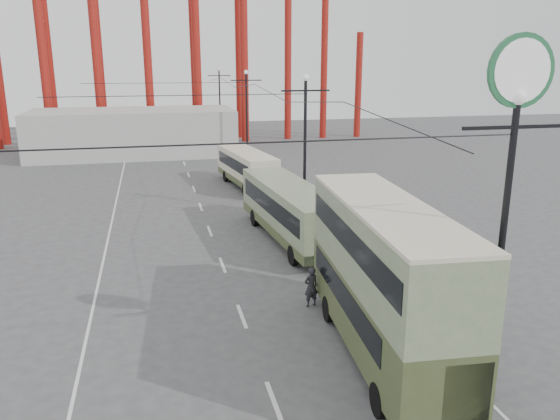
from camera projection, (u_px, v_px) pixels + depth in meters
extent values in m
plane|color=#474749|center=(290.00, 364.00, 18.75)|extent=(160.00, 160.00, 0.00)
cube|color=silver|center=(205.00, 218.00, 36.37)|extent=(0.15, 82.00, 0.01)
cube|color=silver|center=(294.00, 209.00, 38.73)|extent=(0.12, 120.00, 0.01)
cube|color=silver|center=(112.00, 220.00, 35.97)|extent=(0.12, 120.00, 0.01)
cylinder|color=black|center=(500.00, 257.00, 16.00)|extent=(0.20, 0.20, 9.00)
cylinder|color=black|center=(486.00, 384.00, 17.11)|extent=(0.44, 0.44, 0.50)
cube|color=black|center=(515.00, 127.00, 15.01)|extent=(3.20, 0.10, 0.10)
sphere|color=white|center=(518.00, 97.00, 14.80)|extent=(0.44, 0.44, 0.44)
cylinder|color=#22633A|center=(521.00, 71.00, 14.62)|extent=(2.00, 0.12, 2.00)
cylinder|color=white|center=(521.00, 71.00, 14.62)|extent=(1.70, 0.16, 1.70)
cylinder|color=black|center=(305.00, 150.00, 35.73)|extent=(0.20, 0.20, 9.00)
cylinder|color=black|center=(304.00, 212.00, 36.84)|extent=(0.44, 0.44, 0.50)
cube|color=black|center=(306.00, 91.00, 34.74)|extent=(3.20, 0.10, 0.10)
sphere|color=white|center=(306.00, 78.00, 34.53)|extent=(0.44, 0.44, 0.44)
cylinder|color=black|center=(247.00, 118.00, 56.39)|extent=(0.20, 0.20, 9.00)
cylinder|color=black|center=(247.00, 159.00, 57.50)|extent=(0.44, 0.44, 0.50)
cube|color=black|center=(246.00, 80.00, 55.40)|extent=(3.20, 0.10, 0.10)
sphere|color=white|center=(246.00, 72.00, 55.19)|extent=(0.44, 0.44, 0.44)
cylinder|color=black|center=(220.00, 103.00, 77.06)|extent=(0.20, 0.20, 9.00)
cylinder|color=black|center=(221.00, 133.00, 78.17)|extent=(0.44, 0.44, 0.50)
cube|color=black|center=(219.00, 76.00, 76.07)|extent=(3.20, 0.10, 0.10)
sphere|color=white|center=(219.00, 70.00, 75.86)|extent=(0.44, 0.44, 0.44)
cylinder|color=maroon|center=(40.00, 32.00, 63.33)|extent=(1.00, 1.00, 27.00)
cylinder|color=maroon|center=(46.00, 34.00, 67.09)|extent=(1.00, 1.00, 27.00)
cylinder|color=maroon|center=(288.00, 23.00, 70.56)|extent=(0.90, 0.90, 30.00)
cylinder|color=maroon|center=(324.00, 55.00, 72.71)|extent=(0.90, 0.90, 22.00)
cylinder|color=maroon|center=(358.00, 86.00, 74.87)|extent=(0.90, 0.90, 14.00)
cube|color=#AFAFA9|center=(134.00, 132.00, 60.91)|extent=(22.00, 10.00, 5.00)
cube|color=#3E4726|center=(382.00, 311.00, 18.89)|extent=(3.35, 10.45, 2.26)
cube|color=black|center=(383.00, 299.00, 18.77)|extent=(3.23, 8.40, 0.93)
cube|color=#6D7E5C|center=(384.00, 276.00, 18.55)|extent=(3.37, 10.45, 0.31)
cube|color=#6D7E5C|center=(386.00, 241.00, 18.22)|extent=(3.35, 10.45, 2.26)
cube|color=black|center=(386.00, 238.00, 18.19)|extent=(3.35, 9.83, 0.87)
cube|color=beige|center=(388.00, 206.00, 17.90)|extent=(3.37, 10.45, 0.12)
cylinder|color=black|center=(329.00, 309.00, 21.77)|extent=(0.37, 1.05, 1.03)
cylinder|color=black|center=(384.00, 305.00, 22.11)|extent=(0.37, 1.05, 1.03)
cylinder|color=black|center=(379.00, 400.00, 15.88)|extent=(0.37, 1.05, 1.03)
cylinder|color=black|center=(454.00, 393.00, 16.23)|extent=(0.37, 1.05, 1.03)
cube|color=#6D7E5C|center=(290.00, 210.00, 31.38)|extent=(3.58, 11.72, 2.52)
cube|color=black|center=(290.00, 203.00, 31.27)|extent=(3.51, 10.47, 1.00)
cube|color=#3E4726|center=(290.00, 226.00, 31.64)|extent=(3.61, 11.72, 0.52)
cube|color=#6D7E5C|center=(290.00, 187.00, 31.03)|extent=(3.60, 11.72, 0.17)
cylinder|color=black|center=(256.00, 219.00, 34.35)|extent=(0.38, 1.07, 1.05)
cylinder|color=black|center=(291.00, 215.00, 35.07)|extent=(0.38, 1.07, 1.05)
cylinder|color=black|center=(292.00, 254.00, 28.00)|extent=(0.38, 1.07, 1.05)
cylinder|color=black|center=(334.00, 249.00, 28.71)|extent=(0.38, 1.07, 1.05)
cube|color=beige|center=(247.00, 167.00, 45.06)|extent=(3.63, 9.85, 2.31)
cube|color=black|center=(247.00, 162.00, 44.96)|extent=(3.52, 8.71, 0.91)
cube|color=#3E4726|center=(247.00, 178.00, 45.29)|extent=(3.66, 9.85, 0.48)
cube|color=beige|center=(246.00, 152.00, 44.73)|extent=(3.65, 9.85, 0.15)
cylinder|color=black|center=(226.00, 177.00, 47.25)|extent=(0.39, 0.99, 0.96)
cylinder|color=black|center=(250.00, 175.00, 48.00)|extent=(0.39, 0.99, 0.96)
cylinder|color=black|center=(245.00, 190.00, 42.39)|extent=(0.39, 0.99, 0.96)
cylinder|color=black|center=(271.00, 187.00, 43.14)|extent=(0.39, 0.99, 0.96)
imported|color=#222227|center=(311.00, 287.00, 22.99)|extent=(0.72, 0.57, 1.75)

